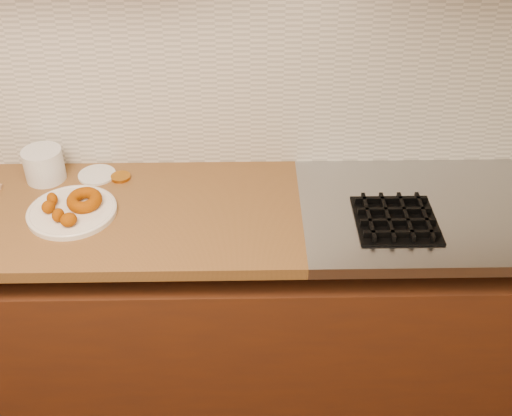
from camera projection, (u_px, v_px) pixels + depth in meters
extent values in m
cube|color=#B8AC8D|center=(147.00, 42.00, 2.10)|extent=(4.00, 0.02, 2.70)
cube|color=#4D220E|center=(163.00, 318.00, 2.42)|extent=(3.60, 0.60, 0.77)
cube|color=#9EA0A5|center=(494.00, 210.00, 2.14)|extent=(1.30, 0.62, 0.04)
cube|color=beige|center=(151.00, 86.00, 2.18)|extent=(3.60, 0.02, 0.60)
cube|color=black|center=(396.00, 220.00, 2.06)|extent=(0.26, 0.26, 0.01)
cube|color=black|center=(368.00, 217.00, 2.05)|extent=(0.01, 0.24, 0.02)
cube|color=black|center=(402.00, 234.00, 1.98)|extent=(0.24, 0.01, 0.02)
cube|color=black|center=(387.00, 217.00, 2.05)|extent=(0.01, 0.24, 0.02)
cube|color=black|center=(398.00, 222.00, 2.03)|extent=(0.24, 0.01, 0.02)
cube|color=black|center=(406.00, 216.00, 2.05)|extent=(0.01, 0.24, 0.02)
cube|color=black|center=(395.00, 211.00, 2.08)|extent=(0.24, 0.01, 0.02)
cube|color=black|center=(424.00, 216.00, 2.05)|extent=(0.01, 0.24, 0.02)
cube|color=black|center=(391.00, 200.00, 2.12)|extent=(0.24, 0.01, 0.02)
cylinder|color=white|center=(72.00, 212.00, 2.09)|extent=(0.29, 0.29, 0.02)
torus|color=#984900|center=(84.00, 200.00, 2.09)|extent=(0.13, 0.13, 0.05)
ellipsoid|color=#984900|center=(52.00, 199.00, 2.10)|extent=(0.05, 0.06, 0.04)
ellipsoid|color=#984900|center=(48.00, 207.00, 2.06)|extent=(0.06, 0.06, 0.05)
ellipsoid|color=#984900|center=(58.00, 215.00, 2.02)|extent=(0.05, 0.05, 0.04)
ellipsoid|color=#984900|center=(69.00, 220.00, 2.01)|extent=(0.07, 0.07, 0.04)
cylinder|color=silver|center=(44.00, 165.00, 2.23)|extent=(0.14, 0.14, 0.11)
cylinder|color=white|center=(97.00, 175.00, 2.27)|extent=(0.17, 0.17, 0.01)
cylinder|color=#B06A1A|center=(121.00, 177.00, 2.26)|extent=(0.07, 0.07, 0.01)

